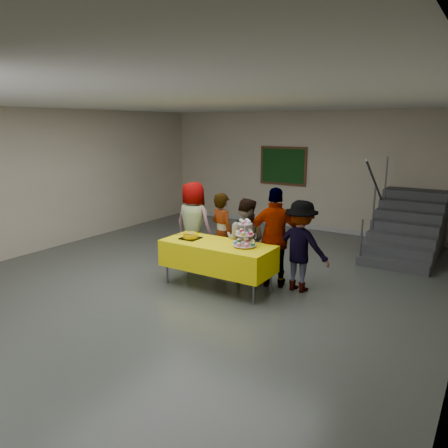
{
  "coord_description": "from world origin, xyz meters",
  "views": [
    {
      "loc": [
        4.21,
        -5.56,
        2.66
      ],
      "look_at": [
        0.44,
        0.39,
        1.05
      ],
      "focal_mm": 35.0,
      "sensor_mm": 36.0,
      "label": 1
    }
  ],
  "objects_px": {
    "schoolchild_b": "(222,234)",
    "schoolchild_a": "(193,224)",
    "cupcake_stand": "(245,236)",
    "staircase": "(408,229)",
    "noticeboard": "(283,166)",
    "schoolchild_e": "(301,246)",
    "schoolchild_d": "(276,238)",
    "schoolchild_c": "(245,241)",
    "bear_cake": "(190,235)",
    "bake_table": "(217,256)"
  },
  "relations": [
    {
      "from": "cupcake_stand",
      "to": "schoolchild_a",
      "type": "height_order",
      "value": "schoolchild_a"
    },
    {
      "from": "schoolchild_d",
      "to": "schoolchild_b",
      "type": "bearing_deg",
      "value": -25.53
    },
    {
      "from": "staircase",
      "to": "noticeboard",
      "type": "xyz_separation_m",
      "value": [
        -3.33,
        0.84,
        1.11
      ]
    },
    {
      "from": "cupcake_stand",
      "to": "schoolchild_c",
      "type": "relative_size",
      "value": 0.3
    },
    {
      "from": "schoolchild_c",
      "to": "noticeboard",
      "type": "bearing_deg",
      "value": -78.94
    },
    {
      "from": "bake_table",
      "to": "staircase",
      "type": "distance_m",
      "value": 4.54
    },
    {
      "from": "noticeboard",
      "to": "schoolchild_d",
      "type": "bearing_deg",
      "value": -66.34
    },
    {
      "from": "schoolchild_b",
      "to": "schoolchild_c",
      "type": "relative_size",
      "value": 1.02
    },
    {
      "from": "bake_table",
      "to": "schoolchild_c",
      "type": "distance_m",
      "value": 0.58
    },
    {
      "from": "noticeboard",
      "to": "cupcake_stand",
      "type": "bearing_deg",
      "value": -71.81
    },
    {
      "from": "cupcake_stand",
      "to": "bear_cake",
      "type": "xyz_separation_m",
      "value": [
        -1.02,
        -0.06,
        -0.11
      ]
    },
    {
      "from": "bake_table",
      "to": "schoolchild_a",
      "type": "bearing_deg",
      "value": 143.83
    },
    {
      "from": "schoolchild_b",
      "to": "bake_table",
      "type": "bearing_deg",
      "value": 137.62
    },
    {
      "from": "cupcake_stand",
      "to": "schoolchild_b",
      "type": "distance_m",
      "value": 1.04
    },
    {
      "from": "cupcake_stand",
      "to": "schoolchild_e",
      "type": "xyz_separation_m",
      "value": [
        0.7,
        0.59,
        -0.2
      ]
    },
    {
      "from": "schoolchild_a",
      "to": "noticeboard",
      "type": "height_order",
      "value": "noticeboard"
    },
    {
      "from": "schoolchild_b",
      "to": "staircase",
      "type": "relative_size",
      "value": 0.62
    },
    {
      "from": "bake_table",
      "to": "staircase",
      "type": "height_order",
      "value": "staircase"
    },
    {
      "from": "schoolchild_d",
      "to": "staircase",
      "type": "relative_size",
      "value": 0.7
    },
    {
      "from": "bear_cake",
      "to": "schoolchild_e",
      "type": "relative_size",
      "value": 0.24
    },
    {
      "from": "bake_table",
      "to": "bear_cake",
      "type": "xyz_separation_m",
      "value": [
        -0.54,
        -0.01,
        0.27
      ]
    },
    {
      "from": "schoolchild_b",
      "to": "schoolchild_a",
      "type": "bearing_deg",
      "value": 12.91
    },
    {
      "from": "noticeboard",
      "to": "staircase",
      "type": "bearing_deg",
      "value": -14.08
    },
    {
      "from": "staircase",
      "to": "schoolchild_c",
      "type": "bearing_deg",
      "value": -120.56
    },
    {
      "from": "noticeboard",
      "to": "bake_table",
      "type": "bearing_deg",
      "value": -77.37
    },
    {
      "from": "bake_table",
      "to": "schoolchild_c",
      "type": "xyz_separation_m",
      "value": [
        0.24,
        0.51,
        0.17
      ]
    },
    {
      "from": "schoolchild_c",
      "to": "staircase",
      "type": "height_order",
      "value": "staircase"
    },
    {
      "from": "bear_cake",
      "to": "staircase",
      "type": "xyz_separation_m",
      "value": [
        2.8,
        3.95,
        -0.34
      ]
    },
    {
      "from": "schoolchild_b",
      "to": "noticeboard",
      "type": "xyz_separation_m",
      "value": [
        -0.74,
        4.11,
        0.86
      ]
    },
    {
      "from": "schoolchild_a",
      "to": "schoolchild_e",
      "type": "xyz_separation_m",
      "value": [
        2.23,
        -0.13,
        -0.06
      ]
    },
    {
      "from": "schoolchild_c",
      "to": "schoolchild_e",
      "type": "xyz_separation_m",
      "value": [
        0.95,
        0.13,
        0.02
      ]
    },
    {
      "from": "schoolchild_b",
      "to": "schoolchild_d",
      "type": "relative_size",
      "value": 0.89
    },
    {
      "from": "bear_cake",
      "to": "schoolchild_b",
      "type": "distance_m",
      "value": 0.71
    },
    {
      "from": "schoolchild_a",
      "to": "staircase",
      "type": "distance_m",
      "value": 4.6
    },
    {
      "from": "schoolchild_e",
      "to": "noticeboard",
      "type": "height_order",
      "value": "noticeboard"
    },
    {
      "from": "schoolchild_b",
      "to": "cupcake_stand",
      "type": "bearing_deg",
      "value": 164.14
    },
    {
      "from": "noticeboard",
      "to": "schoolchild_e",
      "type": "bearing_deg",
      "value": -61.4
    },
    {
      "from": "schoolchild_a",
      "to": "staircase",
      "type": "relative_size",
      "value": 0.67
    },
    {
      "from": "staircase",
      "to": "noticeboard",
      "type": "height_order",
      "value": "noticeboard"
    },
    {
      "from": "schoolchild_b",
      "to": "schoolchild_c",
      "type": "height_order",
      "value": "schoolchild_b"
    },
    {
      "from": "schoolchild_d",
      "to": "schoolchild_e",
      "type": "bearing_deg",
      "value": 167.39
    },
    {
      "from": "bake_table",
      "to": "noticeboard",
      "type": "relative_size",
      "value": 1.45
    },
    {
      "from": "cupcake_stand",
      "to": "schoolchild_d",
      "type": "relative_size",
      "value": 0.27
    },
    {
      "from": "schoolchild_c",
      "to": "schoolchild_e",
      "type": "height_order",
      "value": "schoolchild_e"
    },
    {
      "from": "schoolchild_b",
      "to": "staircase",
      "type": "distance_m",
      "value": 4.19
    },
    {
      "from": "schoolchild_d",
      "to": "noticeboard",
      "type": "bearing_deg",
      "value": -87.33
    },
    {
      "from": "cupcake_stand",
      "to": "staircase",
      "type": "xyz_separation_m",
      "value": [
        1.78,
        3.89,
        -0.45
      ]
    },
    {
      "from": "bake_table",
      "to": "schoolchild_c",
      "type": "bearing_deg",
      "value": 65.09
    },
    {
      "from": "bear_cake",
      "to": "schoolchild_a",
      "type": "xyz_separation_m",
      "value": [
        -0.51,
        0.78,
        -0.02
      ]
    },
    {
      "from": "schoolchild_e",
      "to": "staircase",
      "type": "bearing_deg",
      "value": -105.21
    }
  ]
}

